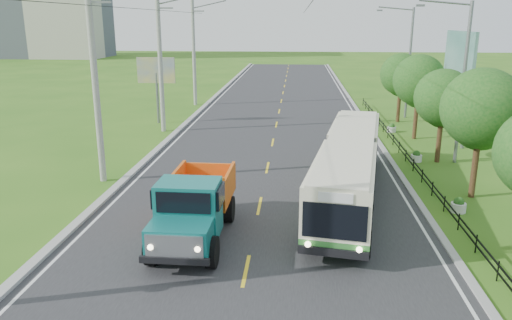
# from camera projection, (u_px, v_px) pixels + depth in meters

# --- Properties ---
(ground) EXTENTS (240.00, 240.00, 0.00)m
(ground) POSITION_uv_depth(u_px,v_px,m) (246.00, 271.00, 16.45)
(ground) COLOR #316518
(ground) RESTS_ON ground
(road) EXTENTS (14.00, 120.00, 0.02)m
(road) POSITION_uv_depth(u_px,v_px,m) (274.00, 136.00, 35.64)
(road) COLOR #28282B
(road) RESTS_ON ground
(curb_left) EXTENTS (0.40, 120.00, 0.15)m
(curb_left) POSITION_uv_depth(u_px,v_px,m) (175.00, 133.00, 36.18)
(curb_left) COLOR #9E9E99
(curb_left) RESTS_ON ground
(curb_right) EXTENTS (0.30, 120.00, 0.10)m
(curb_right) POSITION_uv_depth(u_px,v_px,m) (376.00, 137.00, 35.07)
(curb_right) COLOR #9E9E99
(curb_right) RESTS_ON ground
(edge_line_left) EXTENTS (0.12, 120.00, 0.00)m
(edge_line_left) POSITION_uv_depth(u_px,v_px,m) (183.00, 134.00, 36.16)
(edge_line_left) COLOR silver
(edge_line_left) RESTS_ON road
(edge_line_right) EXTENTS (0.12, 120.00, 0.00)m
(edge_line_right) POSITION_uv_depth(u_px,v_px,m) (368.00, 137.00, 35.12)
(edge_line_right) COLOR silver
(edge_line_right) RESTS_ON road
(centre_dash) EXTENTS (0.12, 2.20, 0.00)m
(centre_dash) POSITION_uv_depth(u_px,v_px,m) (246.00, 270.00, 16.44)
(centre_dash) COLOR yellow
(centre_dash) RESTS_ON road
(railing_right) EXTENTS (0.04, 40.00, 0.60)m
(railing_right) POSITION_uv_depth(u_px,v_px,m) (406.00, 156.00, 29.18)
(railing_right) COLOR black
(railing_right) RESTS_ON ground
(pole_near) EXTENTS (3.51, 0.32, 10.00)m
(pole_near) POSITION_uv_depth(u_px,v_px,m) (96.00, 82.00, 24.35)
(pole_near) COLOR gray
(pole_near) RESTS_ON ground
(pole_mid) EXTENTS (3.51, 0.32, 10.00)m
(pole_mid) POSITION_uv_depth(u_px,v_px,m) (161.00, 62.00, 35.87)
(pole_mid) COLOR gray
(pole_mid) RESTS_ON ground
(pole_far) EXTENTS (3.51, 0.32, 10.00)m
(pole_far) POSITION_uv_depth(u_px,v_px,m) (194.00, 52.00, 47.38)
(pole_far) COLOR gray
(pole_far) RESTS_ON ground
(tree_third) EXTENTS (3.60, 3.62, 6.00)m
(tree_third) POSITION_uv_depth(u_px,v_px,m) (482.00, 112.00, 22.41)
(tree_third) COLOR #382314
(tree_third) RESTS_ON ground
(tree_fourth) EXTENTS (3.24, 3.31, 5.40)m
(tree_fourth) POSITION_uv_depth(u_px,v_px,m) (443.00, 101.00, 28.28)
(tree_fourth) COLOR #382314
(tree_fourth) RESTS_ON ground
(tree_fifth) EXTENTS (3.48, 3.52, 5.80)m
(tree_fifth) POSITION_uv_depth(u_px,v_px,m) (419.00, 83.00, 33.96)
(tree_fifth) COLOR #382314
(tree_fifth) RESTS_ON ground
(tree_back) EXTENTS (3.30, 3.36, 5.50)m
(tree_back) POSITION_uv_depth(u_px,v_px,m) (401.00, 76.00, 39.78)
(tree_back) COLOR #382314
(tree_back) RESTS_ON ground
(streetlight_mid) EXTENTS (3.02, 0.20, 9.07)m
(streetlight_mid) POSITION_uv_depth(u_px,v_px,m) (461.00, 78.00, 27.73)
(streetlight_mid) COLOR slate
(streetlight_mid) RESTS_ON ground
(streetlight_far) EXTENTS (3.02, 0.20, 9.07)m
(streetlight_far) POSITION_uv_depth(u_px,v_px,m) (408.00, 59.00, 41.16)
(streetlight_far) COLOR slate
(streetlight_far) RESTS_ON ground
(planter_near) EXTENTS (0.64, 0.64, 0.67)m
(planter_near) POSITION_uv_depth(u_px,v_px,m) (458.00, 206.00, 21.46)
(planter_near) COLOR silver
(planter_near) RESTS_ON ground
(planter_mid) EXTENTS (0.64, 0.64, 0.67)m
(planter_mid) POSITION_uv_depth(u_px,v_px,m) (416.00, 157.00, 29.13)
(planter_mid) COLOR silver
(planter_mid) RESTS_ON ground
(planter_far) EXTENTS (0.64, 0.64, 0.67)m
(planter_far) POSITION_uv_depth(u_px,v_px,m) (392.00, 128.00, 36.81)
(planter_far) COLOR silver
(planter_far) RESTS_ON ground
(billboard_left) EXTENTS (3.00, 0.20, 5.20)m
(billboard_left) POSITION_uv_depth(u_px,v_px,m) (156.00, 75.00, 39.18)
(billboard_left) COLOR slate
(billboard_left) RESTS_ON ground
(billboard_right) EXTENTS (0.24, 6.00, 7.30)m
(billboard_right) POSITION_uv_depth(u_px,v_px,m) (459.00, 61.00, 33.24)
(billboard_right) COLOR slate
(billboard_right) RESTS_ON ground
(bus) EXTENTS (4.64, 14.59, 2.78)m
(bus) POSITION_uv_depth(u_px,v_px,m) (349.00, 163.00, 22.77)
(bus) COLOR #337E32
(bus) RESTS_ON ground
(dump_truck) EXTENTS (2.48, 6.13, 2.56)m
(dump_truck) POSITION_uv_depth(u_px,v_px,m) (194.00, 203.00, 18.47)
(dump_truck) COLOR #116B68
(dump_truck) RESTS_ON ground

